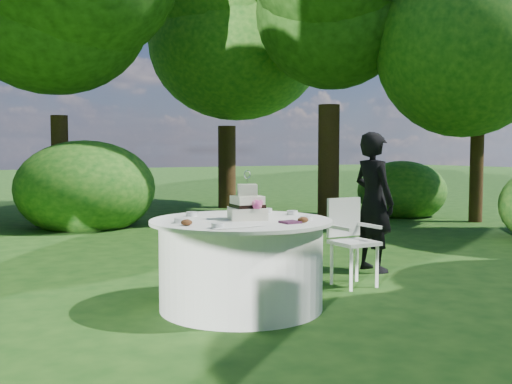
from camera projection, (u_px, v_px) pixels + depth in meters
ground at (241, 308)px, 5.18m from camera, size 80.00×80.00×0.00m
napkins at (290, 222)px, 4.86m from camera, size 0.14×0.14×0.02m
feather_plume at (238, 227)px, 4.55m from camera, size 0.48×0.07×0.01m
guest at (374, 202)px, 6.72m from camera, size 0.38×0.57×1.57m
table at (241, 263)px, 5.15m from camera, size 1.56×1.56×0.77m
cake at (248, 206)px, 5.12m from camera, size 0.39×0.39×0.42m
chair at (350, 234)px, 6.03m from camera, size 0.42×0.41×0.88m
votives at (244, 217)px, 5.16m from camera, size 1.22×0.96×0.04m
petal_cups at (249, 217)px, 5.08m from camera, size 1.03×0.98×0.05m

